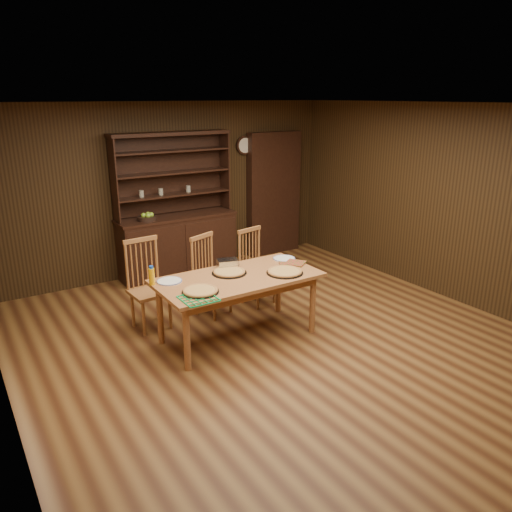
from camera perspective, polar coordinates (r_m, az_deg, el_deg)
floor at (r=5.76m, az=2.75°, el=-9.89°), size 6.00×6.00×0.00m
room_shell at (r=5.21m, az=3.01°, el=5.65°), size 6.00×6.00×6.00m
china_hutch at (r=7.79m, az=-8.99°, el=2.15°), size 1.84×0.52×2.17m
doorway at (r=8.71m, az=2.02°, el=7.11°), size 1.00×0.18×2.10m
wall_clock at (r=8.34m, az=-1.33°, el=12.53°), size 0.30×0.05×0.30m
dining_table at (r=5.61m, az=-2.09°, el=-3.16°), size 1.83×0.92×0.75m
chair_left at (r=6.09m, az=-12.41°, el=-2.78°), size 0.47×0.45×1.08m
chair_center at (r=6.34m, az=-5.47°, el=-1.90°), size 0.54×0.53×1.03m
chair_right at (r=6.64m, az=-0.19°, el=-0.92°), size 0.49×0.48×1.02m
pizza_left at (r=5.16m, az=-6.38°, el=-3.97°), size 0.38×0.38×0.04m
pizza_right at (r=5.69m, az=3.30°, el=-1.80°), size 0.42×0.42×0.04m
pizza_center at (r=5.68m, az=-3.07°, el=-1.83°), size 0.40×0.40×0.04m
cooling_rack at (r=5.01m, az=-6.58°, el=-4.83°), size 0.43×0.43×0.01m
plate_left at (r=5.50m, az=-9.86°, el=-2.84°), size 0.27×0.27×0.02m
plate_right at (r=6.17m, az=3.23°, el=-0.28°), size 0.27×0.27×0.02m
foil_dish at (r=5.87m, az=-3.26°, el=-0.84°), size 0.27×0.23×0.09m
juice_bottle at (r=5.43m, az=-11.83°, el=-2.24°), size 0.06×0.06×0.21m
pot_holder_a at (r=6.02m, az=4.52°, el=-0.80°), size 0.31×0.31×0.02m
pot_holder_b at (r=6.02m, az=3.57°, el=-0.78°), size 0.26×0.26×0.01m
fruit_bowl at (r=7.46m, az=-12.33°, el=4.33°), size 0.28×0.28×0.12m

